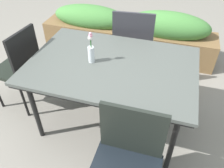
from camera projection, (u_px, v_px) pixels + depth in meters
The scene contains 7 objects.
ground_plane at pixel (108, 120), 2.60m from camera, with size 12.00×12.00×0.00m, color gray.
dining_table at pixel (112, 68), 2.13m from camera, with size 1.54×1.05×0.78m.
chair_end_left at pixel (20, 65), 2.47m from camera, with size 0.46×0.46×0.97m.
chair_far_side at pixel (133, 43), 2.80m from camera, with size 0.54×0.54×1.01m.
chair_near_right at pixel (126, 163), 1.61m from camera, with size 0.50×0.50×0.92m.
flower_vase at pixel (91, 51), 2.05m from camera, with size 0.06×0.06×0.30m.
planter_box at pixel (128, 33), 3.49m from camera, with size 2.62×0.49×0.74m.
Camera 1 is at (0.55, -1.64, 1.98)m, focal length 36.70 mm.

